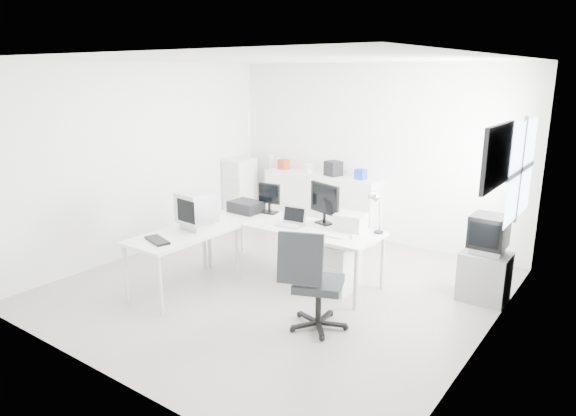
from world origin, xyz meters
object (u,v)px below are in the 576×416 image
Objects in this scene: side_desk at (185,262)px; drawer_pedestal at (339,266)px; inkjet_printer at (246,207)px; lcd_monitor_small at (269,199)px; crt_tv at (489,235)px; filing_cabinet at (240,191)px; main_desk at (291,251)px; sideboard at (322,204)px; laptop at (290,218)px; crt_monitor at (197,210)px; laser_printer at (350,222)px; office_chair at (319,279)px; lcd_monitor_large at (325,204)px; tv_cabinet at (484,276)px.

side_desk reaches higher than drawer_pedestal.
inkjet_printer is 0.36m from lcd_monitor_small.
side_desk is 2.80× the size of crt_tv.
lcd_monitor_small is (0.30, 1.35, 0.58)m from side_desk.
filing_cabinet is at bearing 152.76° from drawer_pedestal.
drawer_pedestal is 3.31m from filing_cabinet.
main_desk is 0.97m from inkjet_printer.
sideboard is at bearing 87.23° from inkjet_printer.
side_desk is 1.43m from laptop.
crt_monitor is at bearing 90.00° from side_desk.
office_chair is (0.29, -1.18, -0.30)m from laser_printer.
lcd_monitor_large is at bearing 48.99° from crt_monitor.
side_desk is 0.66m from crt_monitor.
filing_cabinet is (-3.26, 2.52, 0.04)m from office_chair.
tv_cabinet is at bearing 32.63° from office_chair.
main_desk is at bearing -160.85° from tv_cabinet.
tv_cabinet is 0.29× the size of sideboard.
laptop is at bearing -158.20° from crt_tv.
sideboard is at bearing 110.38° from main_desk.
crt_tv is at bearing 33.28° from lcd_monitor_large.
inkjet_printer is 1.83m from sideboard.
filing_cabinet is (-4.50, 0.77, 0.29)m from tv_cabinet.
crt_monitor reaches higher than inkjet_printer.
side_desk is 0.69× the size of sideboard.
crt_tv reaches higher than inkjet_printer.
drawer_pedestal is 1.74m from tv_cabinet.
main_desk is 1.18× the size of sideboard.
crt_tv is at bearing 19.15° from main_desk.
laptop reaches higher than side_desk.
main_desk is at bearing -30.56° from lcd_monitor_small.
laptop is at bearing -158.20° from tv_cabinet.
office_chair is 2.16m from tv_cabinet.
laser_printer reaches higher than tv_cabinet.
filing_cabinet is (-2.98, 1.34, -0.26)m from laser_printer.
main_desk is 1.35m from crt_monitor.
laptop reaches higher than drawer_pedestal.
office_chair is (0.69, -1.21, -0.46)m from lcd_monitor_large.
laser_printer is (0.05, 0.17, 0.55)m from drawer_pedestal.
tv_cabinet is at bearing 31.17° from side_desk.
laptop is 2.39m from crt_tv.
crt_tv is at bearing -20.40° from sideboard.
crt_tv is at bearing 34.18° from crt_monitor.
main_desk is 4.46× the size of lcd_monitor_large.
side_desk is at bearing -137.12° from laptop.
lcd_monitor_large is (-0.35, 0.20, 0.72)m from drawer_pedestal.
lcd_monitor_small is at bearing -169.19° from crt_tv.
office_chair is 0.54× the size of sideboard.
laptop is 0.28× the size of filing_cabinet.
lcd_monitor_large reaches higher than crt_tv.
laptop is at bearing -36.37° from lcd_monitor_small.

